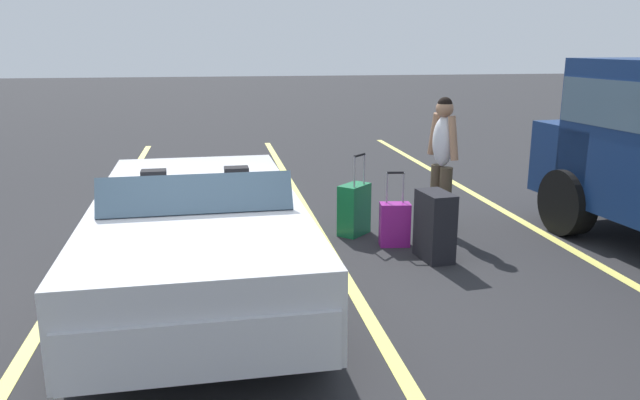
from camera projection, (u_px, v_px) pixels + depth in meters
ground_plane at (202, 296)px, 5.73m from camera, size 80.00×80.00×0.00m
lot_line_near at (53, 306)px, 5.52m from camera, size 18.00×0.12×0.01m
lot_line_mid at (351, 287)px, 5.97m from camera, size 18.00×0.12×0.01m
lot_line_far at (607, 270)px, 6.41m from camera, size 18.00×0.12×0.01m
convertible_car at (199, 242)px, 5.39m from camera, size 4.18×1.92×1.24m
suitcase_large_black at (435, 226)px, 6.65m from camera, size 0.51×0.35×0.74m
suitcase_medium_bright at (354, 209)px, 7.54m from camera, size 0.45×0.45×1.00m
suitcase_small_carryon at (395, 224)px, 7.13m from camera, size 0.24×0.36×0.86m
traveler_person at (442, 157)px, 7.52m from camera, size 0.61×0.28×1.65m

